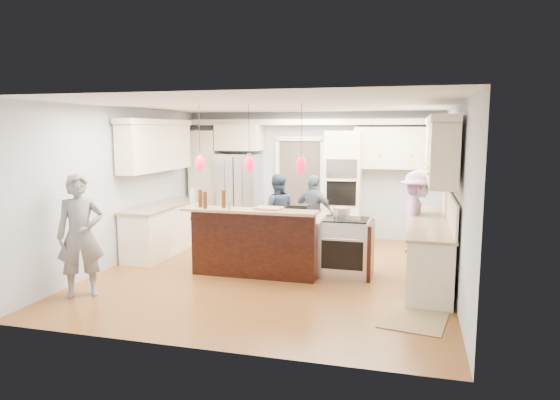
# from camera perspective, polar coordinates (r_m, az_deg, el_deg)

# --- Properties ---
(ground_plane) EXTENTS (6.00, 6.00, 0.00)m
(ground_plane) POSITION_cam_1_polar(r_m,az_deg,el_deg) (8.27, -0.63, -8.24)
(ground_plane) COLOR #976029
(ground_plane) RESTS_ON ground
(room_shell) EXTENTS (5.54, 6.04, 2.72)m
(room_shell) POSITION_cam_1_polar(r_m,az_deg,el_deg) (7.96, -0.65, 4.43)
(room_shell) COLOR #B2BCC6
(room_shell) RESTS_ON ground
(refrigerator) EXTENTS (0.90, 0.70, 1.80)m
(refrigerator) POSITION_cam_1_polar(r_m,az_deg,el_deg) (11.02, -4.71, 0.60)
(refrigerator) COLOR #B7B7BC
(refrigerator) RESTS_ON ground
(oven_column) EXTENTS (0.72, 0.69, 2.30)m
(oven_column) POSITION_cam_1_polar(r_m,az_deg,el_deg) (10.47, 7.26, 1.56)
(oven_column) COLOR beige
(oven_column) RESTS_ON ground
(back_upper_cabinets) EXTENTS (5.30, 0.61, 2.54)m
(back_upper_cabinets) POSITION_cam_1_polar(r_m,az_deg,el_deg) (10.82, -0.52, 4.59)
(back_upper_cabinets) COLOR beige
(back_upper_cabinets) RESTS_ON ground
(right_counter_run) EXTENTS (0.64, 3.10, 2.51)m
(right_counter_run) POSITION_cam_1_polar(r_m,az_deg,el_deg) (8.05, 16.97, -1.34)
(right_counter_run) COLOR beige
(right_counter_run) RESTS_ON ground
(left_cabinets) EXTENTS (0.64, 2.30, 2.51)m
(left_cabinets) POSITION_cam_1_polar(r_m,az_deg,el_deg) (9.69, -13.40, 0.33)
(left_cabinets) COLOR beige
(left_cabinets) RESTS_ON ground
(kitchen_island) EXTENTS (2.10, 1.46, 1.12)m
(kitchen_island) POSITION_cam_1_polar(r_m,az_deg,el_deg) (8.28, -2.15, -4.75)
(kitchen_island) COLOR black
(kitchen_island) RESTS_ON ground
(island_range) EXTENTS (0.82, 0.71, 0.92)m
(island_range) POSITION_cam_1_polar(r_m,az_deg,el_deg) (8.07, 7.64, -5.37)
(island_range) COLOR #B7B7BC
(island_range) RESTS_ON ground
(pendant_lights) EXTENTS (1.75, 0.15, 1.03)m
(pendant_lights) POSITION_cam_1_polar(r_m,az_deg,el_deg) (7.54, -3.53, 4.12)
(pendant_lights) COLOR black
(pendant_lights) RESTS_ON ground
(person_bar_end) EXTENTS (0.75, 0.69, 1.72)m
(person_bar_end) POSITION_cam_1_polar(r_m,az_deg,el_deg) (7.48, -21.84, -3.77)
(person_bar_end) COLOR slate
(person_bar_end) RESTS_ON ground
(person_far_left) EXTENTS (0.84, 0.72, 1.48)m
(person_far_left) POSITION_cam_1_polar(r_m,az_deg,el_deg) (9.65, -0.35, -1.39)
(person_far_left) COLOR #293850
(person_far_left) RESTS_ON ground
(person_far_right) EXTENTS (0.93, 0.64, 1.47)m
(person_far_right) POSITION_cam_1_polar(r_m,az_deg,el_deg) (9.55, 3.88, -1.52)
(person_far_right) COLOR #4A5A68
(person_far_right) RESTS_ON ground
(person_range_side) EXTENTS (0.68, 1.10, 1.66)m
(person_range_side) POSITION_cam_1_polar(r_m,az_deg,el_deg) (8.73, 15.49, -2.09)
(person_range_side) COLOR #BD94C7
(person_range_side) RESTS_ON ground
(floor_rug) EXTENTS (0.92, 1.20, 0.01)m
(floor_rug) POSITION_cam_1_polar(r_m,az_deg,el_deg) (6.61, 15.23, -12.72)
(floor_rug) COLOR #958051
(floor_rug) RESTS_ON ground
(water_bottle) EXTENTS (0.08, 0.08, 0.28)m
(water_bottle) POSITION_cam_1_polar(r_m,az_deg,el_deg) (7.96, -9.95, 0.28)
(water_bottle) COLOR silver
(water_bottle) RESTS_ON kitchen_island
(beer_bottle_a) EXTENTS (0.08, 0.08, 0.27)m
(beer_bottle_a) POSITION_cam_1_polar(r_m,az_deg,el_deg) (7.85, -9.10, 0.17)
(beer_bottle_a) COLOR #45220C
(beer_bottle_a) RESTS_ON kitchen_island
(beer_bottle_b) EXTENTS (0.08, 0.08, 0.26)m
(beer_bottle_b) POSITION_cam_1_polar(r_m,az_deg,el_deg) (7.72, -8.57, -0.01)
(beer_bottle_b) COLOR #45220C
(beer_bottle_b) RESTS_ON kitchen_island
(beer_bottle_c) EXTENTS (0.08, 0.08, 0.28)m
(beer_bottle_c) POSITION_cam_1_polar(r_m,az_deg,el_deg) (7.75, -6.46, 0.12)
(beer_bottle_c) COLOR #45220C
(beer_bottle_c) RESTS_ON kitchen_island
(drink_can) EXTENTS (0.09, 0.09, 0.14)m
(drink_can) POSITION_cam_1_polar(r_m,az_deg,el_deg) (7.59, -5.81, -0.56)
(drink_can) COLOR #B7B7BC
(drink_can) RESTS_ON kitchen_island
(cutting_board) EXTENTS (0.43, 0.33, 0.03)m
(cutting_board) POSITION_cam_1_polar(r_m,az_deg,el_deg) (7.57, -1.30, -0.95)
(cutting_board) COLOR tan
(cutting_board) RESTS_ON kitchen_island
(pot_large) EXTENTS (0.27, 0.27, 0.16)m
(pot_large) POSITION_cam_1_polar(r_m,az_deg,el_deg) (8.11, 7.11, -1.39)
(pot_large) COLOR #B7B7BC
(pot_large) RESTS_ON island_range
(pot_small) EXTENTS (0.18, 0.18, 0.09)m
(pot_small) POSITION_cam_1_polar(r_m,az_deg,el_deg) (7.83, 8.46, -2.00)
(pot_small) COLOR #B7B7BC
(pot_small) RESTS_ON island_range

